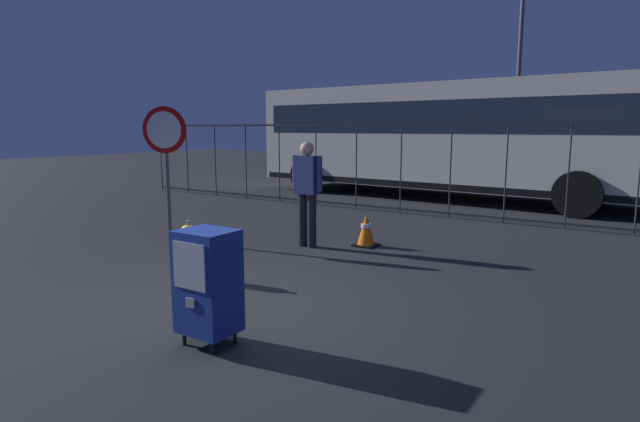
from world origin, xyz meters
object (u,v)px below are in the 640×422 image
at_px(fire_hydrant, 189,251).
at_px(traffic_cone, 366,230).
at_px(newspaper_box_primary, 208,281).
at_px(pedestrian, 307,188).
at_px(bus_far, 506,133).
at_px(stop_sign, 165,145).
at_px(bus_near, 442,135).
at_px(street_light_near_left, 521,42).

xyz_separation_m(fire_hydrant, traffic_cone, (1.00, 2.84, -0.09)).
xyz_separation_m(newspaper_box_primary, pedestrian, (-1.44, 3.61, 0.38)).
bearing_deg(bus_far, newspaper_box_primary, -89.30).
distance_m(newspaper_box_primary, pedestrian, 3.91).
distance_m(stop_sign, traffic_cone, 3.55).
distance_m(fire_hydrant, bus_near, 9.25).
distance_m(fire_hydrant, traffic_cone, 3.01).
xyz_separation_m(pedestrian, bus_near, (-0.34, 6.86, 0.76)).
relative_size(fire_hydrant, bus_far, 0.07).
xyz_separation_m(stop_sign, pedestrian, (2.17, 0.93, -0.65)).
distance_m(newspaper_box_primary, bus_near, 10.69).
relative_size(newspaper_box_primary, bus_near, 0.10).
xyz_separation_m(stop_sign, bus_far, (2.31, 12.69, 0.11)).
height_order(fire_hydrant, street_light_near_left, street_light_near_left).
relative_size(pedestrian, traffic_cone, 3.15).
bearing_deg(newspaper_box_primary, stop_sign, 143.42).
xyz_separation_m(pedestrian, traffic_cone, (0.77, 0.55, -0.69)).
height_order(pedestrian, street_light_near_left, street_light_near_left).
distance_m(fire_hydrant, street_light_near_left, 14.55).
distance_m(traffic_cone, bus_far, 11.31).
height_order(fire_hydrant, traffic_cone, fire_hydrant).
xyz_separation_m(stop_sign, bus_near, (1.83, 7.79, 0.11)).
bearing_deg(fire_hydrant, bus_near, 90.69).
distance_m(pedestrian, bus_near, 6.91).
bearing_deg(bus_near, bus_far, 88.70).
bearing_deg(pedestrian, bus_far, 89.35).
height_order(newspaper_box_primary, traffic_cone, newspaper_box_primary).
bearing_deg(newspaper_box_primary, bus_near, 99.66).
relative_size(newspaper_box_primary, traffic_cone, 1.92).
relative_size(stop_sign, street_light_near_left, 0.27).
bearing_deg(bus_near, fire_hydrant, -85.06).
bearing_deg(street_light_near_left, bus_far, 154.96).
bearing_deg(bus_near, traffic_cone, -75.80).
xyz_separation_m(traffic_cone, street_light_near_left, (-0.29, 11.04, 4.40)).
bearing_deg(traffic_cone, pedestrian, -144.07).
relative_size(fire_hydrant, street_light_near_left, 0.09).
relative_size(bus_far, street_light_near_left, 1.30).
bearing_deg(pedestrian, bus_near, 92.85).
bearing_deg(bus_near, stop_sign, -98.97).
distance_m(fire_hydrant, pedestrian, 2.37).
distance_m(fire_hydrant, stop_sign, 2.68).
relative_size(traffic_cone, bus_near, 0.05).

